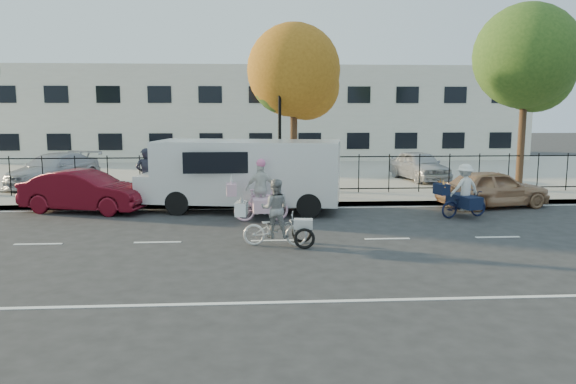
{
  "coord_description": "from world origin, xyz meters",
  "views": [
    {
      "loc": [
        -0.56,
        -14.27,
        3.44
      ],
      "look_at": [
        0.45,
        1.2,
        1.1
      ],
      "focal_mm": 35.0,
      "sensor_mm": 36.0,
      "label": 1
    }
  ],
  "objects": [
    {
      "name": "road_markings",
      "position": [
        0.0,
        0.0,
        0.01
      ],
      "size": [
        60.0,
        9.52,
        0.01
      ],
      "primitive_type": null,
      "color": "silver",
      "rests_on": "ground"
    },
    {
      "name": "white_van",
      "position": [
        -0.81,
        4.34,
        1.3
      ],
      "size": [
        6.95,
        3.3,
        2.35
      ],
      "rotation": [
        0.0,
        0.0,
        -0.18
      ],
      "color": "white",
      "rests_on": "ground"
    },
    {
      "name": "iron_fence",
      "position": [
        0.0,
        7.2,
        0.9
      ],
      "size": [
        58.0,
        0.06,
        1.5
      ],
      "primitive_type": null,
      "color": "black",
      "rests_on": "sidewalk"
    },
    {
      "name": "parking_lot",
      "position": [
        0.0,
        15.0,
        0.07
      ],
      "size": [
        60.0,
        15.6,
        0.15
      ],
      "primitive_type": "cube",
      "color": "#A8A399",
      "rests_on": "ground"
    },
    {
      "name": "pedestrian",
      "position": [
        -4.24,
        5.42,
        1.1
      ],
      "size": [
        0.79,
        0.63,
        1.91
      ],
      "primitive_type": "imported",
      "rotation": [
        0.0,
        0.0,
        3.41
      ],
      "color": "black",
      "rests_on": "sidewalk"
    },
    {
      "name": "bull_bike",
      "position": [
        6.09,
        2.75,
        0.68
      ],
      "size": [
        1.88,
        1.32,
        1.7
      ],
      "rotation": [
        0.0,
        0.0,
        1.84
      ],
      "color": "black",
      "rests_on": "ground"
    },
    {
      "name": "lamppost",
      "position": [
        0.5,
        6.8,
        3.11
      ],
      "size": [
        0.36,
        0.36,
        4.33
      ],
      "color": "black",
      "rests_on": "sidewalk"
    },
    {
      "name": "zebra_trike",
      "position": [
        0.02,
        -0.52,
        0.65
      ],
      "size": [
        1.97,
        0.85,
        1.68
      ],
      "rotation": [
        0.0,
        0.0,
        1.46
      ],
      "color": "silver",
      "rests_on": "ground"
    },
    {
      "name": "sidewalk",
      "position": [
        0.0,
        6.1,
        0.07
      ],
      "size": [
        60.0,
        2.2,
        0.15
      ],
      "primitive_type": "cube",
      "color": "#A8A399",
      "rests_on": "ground"
    },
    {
      "name": "red_sedan",
      "position": [
        -6.08,
        4.5,
        0.69
      ],
      "size": [
        4.41,
        2.49,
        1.38
      ],
      "primitive_type": "imported",
      "rotation": [
        0.0,
        0.0,
        1.31
      ],
      "color": "#560915",
      "rests_on": "ground"
    },
    {
      "name": "lot_car_d",
      "position": [
        7.09,
        10.81,
        0.82
      ],
      "size": [
        2.22,
        4.13,
        1.33
      ],
      "primitive_type": "imported",
      "rotation": [
        0.0,
        0.0,
        0.17
      ],
      "color": "#B4B6BD",
      "rests_on": "parking_lot"
    },
    {
      "name": "lot_car_a",
      "position": [
        -8.9,
        9.86,
        0.84
      ],
      "size": [
        3.37,
        5.09,
        1.37
      ],
      "primitive_type": "imported",
      "rotation": [
        0.0,
        0.0,
        -0.34
      ],
      "color": "#ADAEB5",
      "rests_on": "parking_lot"
    },
    {
      "name": "unicorn_bike",
      "position": [
        -0.31,
        2.56,
        0.71
      ],
      "size": [
        1.91,
        1.33,
        1.92
      ],
      "rotation": [
        0.0,
        0.0,
        1.64
      ],
      "color": "#F5BBD9",
      "rests_on": "ground"
    },
    {
      "name": "street_sign",
      "position": [
        -1.85,
        6.8,
        1.42
      ],
      "size": [
        0.85,
        0.06,
        1.8
      ],
      "color": "black",
      "rests_on": "sidewalk"
    },
    {
      "name": "gold_sedan",
      "position": [
        7.8,
        4.5,
        0.66
      ],
      "size": [
        4.1,
        2.3,
        1.32
      ],
      "primitive_type": "imported",
      "rotation": [
        0.0,
        0.0,
        1.77
      ],
      "color": "tan",
      "rests_on": "ground"
    },
    {
      "name": "tree_mid",
      "position": [
        1.27,
        8.15,
        4.7
      ],
      "size": [
        3.68,
        3.67,
        6.72
      ],
      "color": "#442D1D",
      "rests_on": "ground"
    },
    {
      "name": "building",
      "position": [
        0.0,
        25.0,
        3.0
      ],
      "size": [
        34.0,
        10.0,
        6.0
      ],
      "primitive_type": "cube",
      "color": "silver",
      "rests_on": "ground"
    },
    {
      "name": "ground",
      "position": [
        0.0,
        0.0,
        0.0
      ],
      "size": [
        120.0,
        120.0,
        0.0
      ],
      "primitive_type": "plane",
      "color": "#333334"
    },
    {
      "name": "lot_car_c",
      "position": [
        -3.49,
        10.32,
        0.84
      ],
      "size": [
        1.85,
        4.31,
        1.38
      ],
      "primitive_type": "imported",
      "rotation": [
        0.0,
        0.0,
        0.09
      ],
      "color": "#494B50",
      "rests_on": "parking_lot"
    },
    {
      "name": "curb",
      "position": [
        0.0,
        5.05,
        0.07
      ],
      "size": [
        60.0,
        0.1,
        0.15
      ],
      "primitive_type": "cube",
      "color": "#A8A399",
      "rests_on": "ground"
    },
    {
      "name": "tree_east",
      "position": [
        10.23,
        7.36,
        5.2
      ],
      "size": [
        4.05,
        4.05,
        7.43
      ],
      "color": "#442D1D",
      "rests_on": "ground"
    }
  ]
}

